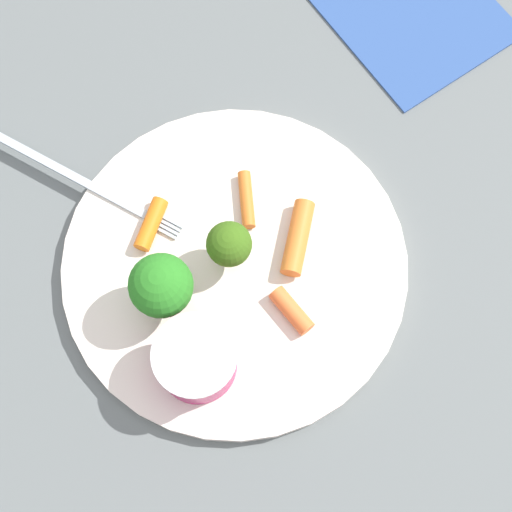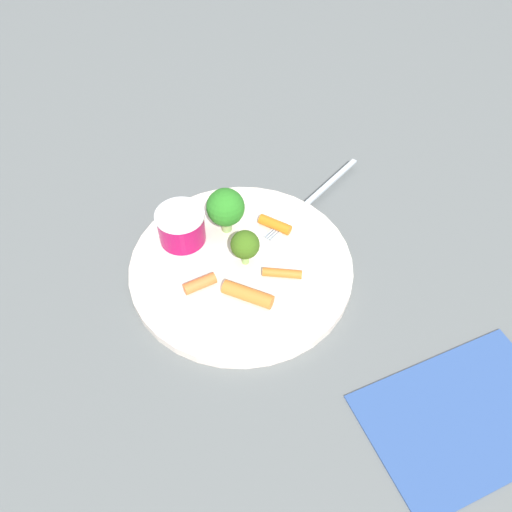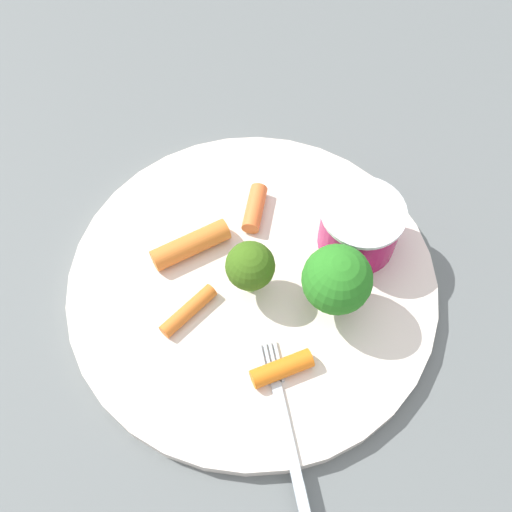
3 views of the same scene
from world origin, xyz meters
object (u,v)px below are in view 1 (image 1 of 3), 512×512
(carrot_stick_2, at_px, (292,311))
(broccoli_floret_0, at_px, (234,241))
(carrot_stick_0, at_px, (298,238))
(carrot_stick_1, at_px, (151,224))
(broccoli_floret_1, at_px, (161,286))
(sauce_cup, at_px, (196,360))
(plate, at_px, (235,266))
(fork, at_px, (79,179))
(carrot_stick_3, at_px, (246,200))

(carrot_stick_2, bearing_deg, broccoli_floret_0, -173.41)
(carrot_stick_0, xyz_separation_m, carrot_stick_1, (-0.07, -0.08, -0.00))
(carrot_stick_1, bearing_deg, carrot_stick_0, 47.76)
(broccoli_floret_1, relative_size, carrot_stick_2, 1.64)
(broccoli_floret_0, xyz_separation_m, broccoli_floret_1, (-0.00, -0.06, 0.01))
(sauce_cup, relative_size, broccoli_floret_1, 0.96)
(sauce_cup, bearing_deg, plate, 125.51)
(carrot_stick_0, bearing_deg, sauce_cup, -73.72)
(carrot_stick_2, xyz_separation_m, fork, (-0.18, -0.07, -0.01))
(fork, bearing_deg, carrot_stick_0, 37.03)
(plate, distance_m, carrot_stick_3, 0.05)
(broccoli_floret_0, relative_size, fork, 0.27)
(broccoli_floret_1, distance_m, carrot_stick_0, 0.11)
(sauce_cup, distance_m, fork, 0.18)
(sauce_cup, relative_size, fork, 0.33)
(broccoli_floret_0, height_order, carrot_stick_3, broccoli_floret_0)
(sauce_cup, xyz_separation_m, carrot_stick_3, (-0.08, 0.10, -0.02))
(plate, bearing_deg, broccoli_floret_0, 143.35)
(sauce_cup, relative_size, carrot_stick_2, 1.57)
(broccoli_floret_0, bearing_deg, carrot_stick_3, 132.26)
(broccoli_floret_1, relative_size, carrot_stick_1, 1.50)
(carrot_stick_2, bearing_deg, carrot_stick_1, -158.91)
(carrot_stick_1, relative_size, carrot_stick_3, 0.91)
(carrot_stick_3, bearing_deg, carrot_stick_0, 13.97)
(carrot_stick_2, relative_size, fork, 0.21)
(carrot_stick_2, xyz_separation_m, carrot_stick_3, (-0.09, 0.03, -0.00))
(carrot_stick_0, relative_size, carrot_stick_1, 1.41)
(broccoli_floret_0, height_order, broccoli_floret_1, broccoli_floret_1)
(sauce_cup, distance_m, broccoli_floret_0, 0.09)
(plate, height_order, carrot_stick_3, carrot_stick_3)
(carrot_stick_2, bearing_deg, broccoli_floret_1, -132.31)
(broccoli_floret_0, xyz_separation_m, carrot_stick_1, (-0.06, -0.04, -0.02))
(broccoli_floret_0, relative_size, carrot_stick_1, 1.17)
(carrot_stick_0, height_order, carrot_stick_1, carrot_stick_0)
(carrot_stick_2, distance_m, carrot_stick_3, 0.09)
(plate, xyz_separation_m, carrot_stick_3, (-0.03, 0.04, 0.01))
(broccoli_floret_0, relative_size, carrot_stick_3, 1.06)
(broccoli_floret_1, xyz_separation_m, carrot_stick_2, (0.06, 0.07, -0.03))
(carrot_stick_0, distance_m, fork, 0.18)
(plate, distance_m, broccoli_floret_1, 0.07)
(carrot_stick_1, height_order, fork, carrot_stick_1)
(broccoli_floret_0, bearing_deg, broccoli_floret_1, -90.94)
(carrot_stick_0, height_order, fork, carrot_stick_0)
(carrot_stick_3, height_order, fork, carrot_stick_3)
(plate, height_order, broccoli_floret_0, broccoli_floret_0)
(plate, bearing_deg, carrot_stick_2, 11.36)
(carrot_stick_1, distance_m, carrot_stick_2, 0.13)
(broccoli_floret_1, bearing_deg, carrot_stick_0, 79.12)
(broccoli_floret_0, height_order, carrot_stick_1, broccoli_floret_0)
(plate, relative_size, carrot_stick_1, 6.38)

